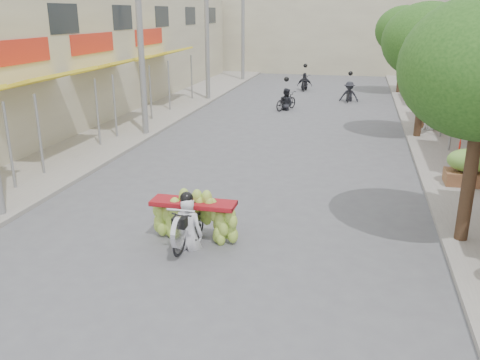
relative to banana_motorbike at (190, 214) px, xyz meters
name	(u,v)px	position (x,y,z in m)	size (l,w,h in m)	color
ground	(162,312)	(0.35, -2.64, -0.72)	(120.00, 120.00, 0.00)	#55555A
sidewalk_left	(140,118)	(-6.65, 12.36, -0.66)	(4.00, 60.00, 0.12)	gray
sidewalk_right	(455,134)	(7.35, 12.36, -0.66)	(4.00, 60.00, 0.12)	gray
shophouse_row_left	(25,54)	(-11.63, 11.34, 2.28)	(9.77, 40.00, 6.00)	#B1A98C
far_building	(326,29)	(0.35, 35.36, 2.78)	(20.00, 6.00, 7.00)	#B1A98C
utility_pole_mid	(140,34)	(-5.05, 9.36, 3.30)	(0.60, 0.24, 8.00)	slate
utility_pole_far	(207,28)	(-5.05, 18.36, 3.30)	(0.60, 0.24, 8.00)	slate
utility_pole_back	(243,24)	(-5.05, 27.36, 3.30)	(0.60, 0.24, 8.00)	slate
street_tree_mid	(427,41)	(5.75, 11.36, 3.06)	(3.40, 3.40, 5.25)	#3A2719
street_tree_far	(404,31)	(5.75, 23.36, 3.06)	(3.40, 3.40, 5.25)	#3A2719
produce_crate_mid	(469,164)	(6.55, 5.36, -0.01)	(1.20, 0.88, 1.16)	brown
produce_crate_far	(433,113)	(6.55, 13.36, -0.01)	(1.20, 0.88, 1.16)	brown
banana_motorbike	(190,214)	(0.00, 0.00, 0.00)	(2.20, 1.80, 2.17)	black
market_umbrella	(468,93)	(6.58, 6.94, 1.79)	(2.61, 2.61, 1.82)	red
pedestrian	(434,107)	(6.45, 12.73, 0.36)	(1.10, 0.94, 1.92)	silver
bg_motorbike_a	(286,96)	(-0.29, 16.43, 0.02)	(1.24, 1.76, 1.95)	black
bg_motorbike_b	(350,87)	(2.84, 19.82, 0.12)	(1.09, 1.73, 1.95)	black
bg_motorbike_c	(305,78)	(-0.08, 23.56, 0.06)	(0.97, 1.68, 1.95)	black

